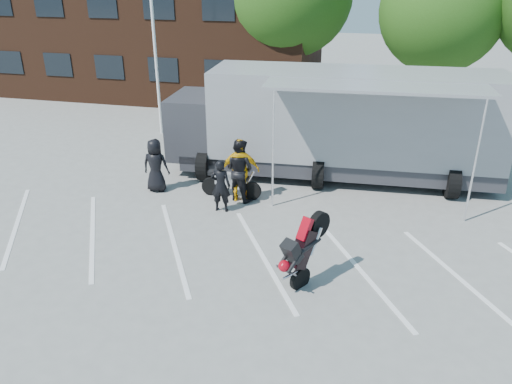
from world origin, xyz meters
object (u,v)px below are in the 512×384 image
at_px(parked_motorcycle, 231,197).
at_px(spectator_leather_a, 156,165).
at_px(stunt_bike_rider, 315,276).
at_px(flagpole, 158,12).
at_px(tree_mid, 442,11).
at_px(spectator_leather_c, 239,170).
at_px(spectator_hivis, 240,170).
at_px(transporter_truck, 335,176).
at_px(spectator_leather_b, 221,186).

height_order(parked_motorcycle, spectator_leather_a, spectator_leather_a).
bearing_deg(stunt_bike_rider, flagpole, 160.31).
height_order(tree_mid, spectator_leather_c, tree_mid).
bearing_deg(spectator_leather_a, flagpole, -73.07).
bearing_deg(spectator_hivis, transporter_truck, -149.77).
height_order(flagpole, spectator_leather_b, flagpole).
height_order(spectator_leather_a, spectator_leather_c, spectator_leather_c).
xyz_separation_m(flagpole, spectator_leather_b, (4.64, -6.74, -4.24)).
xyz_separation_m(spectator_leather_c, spectator_hivis, (0.04, -0.06, 0.00)).
xyz_separation_m(parked_motorcycle, spectator_leather_b, (-0.02, -0.99, 0.81)).
relative_size(transporter_truck, spectator_leather_b, 7.11).
distance_m(parked_motorcycle, spectator_leather_a, 2.65).
bearing_deg(transporter_truck, spectator_hivis, -138.51).
distance_m(spectator_leather_a, spectator_leather_b, 2.65).
bearing_deg(tree_mid, parked_motorcycle, -121.49).
relative_size(flagpole, spectator_leather_a, 4.58).
bearing_deg(tree_mid, transporter_truck, -113.43).
height_order(flagpole, spectator_leather_a, flagpole).
bearing_deg(stunt_bike_rider, transporter_truck, 122.47).
height_order(spectator_leather_c, spectator_hivis, spectator_hivis).
distance_m(tree_mid, stunt_bike_rider, 15.77).
bearing_deg(stunt_bike_rider, spectator_leather_c, 158.56).
relative_size(flagpole, transporter_truck, 0.69).
xyz_separation_m(spectator_leather_b, spectator_leather_c, (0.32, 0.92, 0.18)).
bearing_deg(parked_motorcycle, spectator_leather_b, -179.60).
height_order(flagpole, parked_motorcycle, flagpole).
bearing_deg(spectator_leather_a, spectator_leather_b, 156.14).
relative_size(transporter_truck, spectator_leather_c, 5.82).
bearing_deg(spectator_leather_b, stunt_bike_rider, 135.58).
relative_size(tree_mid, parked_motorcycle, 3.86).
xyz_separation_m(tree_mid, spectator_leather_a, (-9.09, -10.82, -4.07)).
distance_m(tree_mid, spectator_hivis, 13.15).
bearing_deg(spectator_hivis, tree_mid, -134.52).
bearing_deg(transporter_truck, stunt_bike_rider, -91.95).
height_order(parked_motorcycle, spectator_leather_b, spectator_leather_b).
distance_m(spectator_leather_b, spectator_leather_c, 0.99).
xyz_separation_m(transporter_truck, spectator_hivis, (-2.68, -2.68, 0.99)).
bearing_deg(parked_motorcycle, stunt_bike_rider, -138.78).
distance_m(flagpole, stunt_bike_rider, 13.38).
xyz_separation_m(tree_mid, stunt_bike_rider, (-3.39, -14.59, -4.94)).
xyz_separation_m(parked_motorcycle, spectator_leather_c, (0.30, -0.07, 0.99)).
height_order(spectator_leather_a, spectator_leather_b, spectator_leather_a).
bearing_deg(parked_motorcycle, flagpole, 40.41).
bearing_deg(flagpole, spectator_leather_c, -49.60).
height_order(tree_mid, parked_motorcycle, tree_mid).
relative_size(transporter_truck, parked_motorcycle, 5.79).
relative_size(transporter_truck, stunt_bike_rider, 6.12).
bearing_deg(spectator_leather_c, tree_mid, -99.01).
bearing_deg(spectator_leather_b, spectator_hivis, -115.83).
bearing_deg(spectator_hivis, parked_motorcycle, -35.40).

